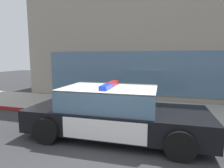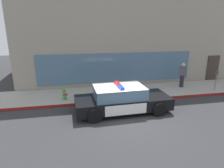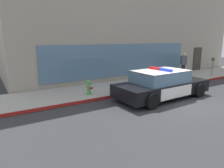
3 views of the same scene
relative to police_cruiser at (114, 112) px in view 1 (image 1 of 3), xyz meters
name	(u,v)px [view 1 (image 1 of 3)]	position (x,y,z in m)	size (l,w,h in m)	color
ground	(110,152)	(0.16, -0.96, -0.68)	(48.00, 48.00, 0.00)	#303033
sidewalk	(136,109)	(0.16, 2.71, -0.61)	(48.00, 2.94, 0.15)	#A39E93
curb_red_paint	(129,120)	(0.16, 1.22, -0.61)	(28.80, 0.04, 0.14)	maroon
storefront_building	(194,19)	(2.93, 9.37, 4.14)	(18.47, 10.37, 9.65)	gray
police_cruiser	(114,112)	(0.00, 0.00, 0.00)	(4.95, 2.25, 1.49)	black
fire_hydrant	(59,98)	(-2.98, 1.93, -0.18)	(0.34, 0.39, 0.73)	#4C994C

